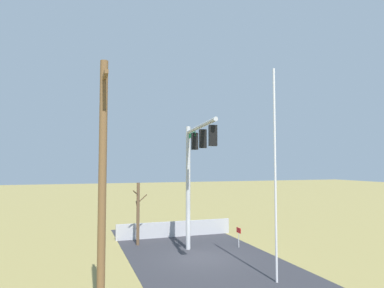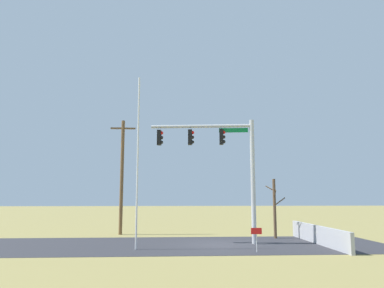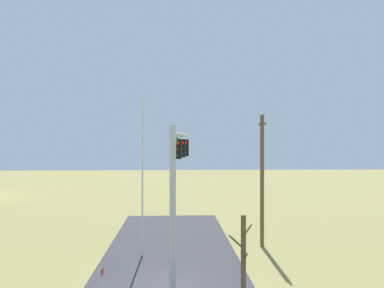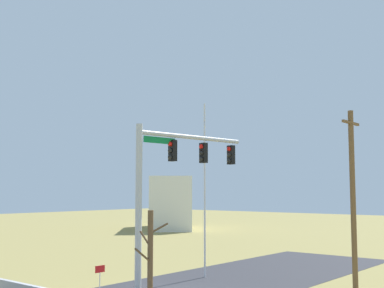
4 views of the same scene
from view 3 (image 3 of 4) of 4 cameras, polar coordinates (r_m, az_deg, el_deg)
name	(u,v)px [view 3 (image 3 of 4)]	position (r m, az deg, el deg)	size (l,w,h in m)	color
ground_plane	(170,282)	(20.97, -3.15, -18.70)	(160.00, 160.00, 0.00)	olive
road_surface	(170,259)	(24.79, -3.04, -15.69)	(28.00, 8.00, 0.01)	#2D2D33
signal_mast	(177,174)	(19.49, -2.05, -4.17)	(6.43, 1.05, 7.54)	#B2B5BA
flagpole	(142,176)	(24.69, -6.94, -4.49)	(0.10, 0.10, 9.54)	silver
utility_pole	(262,178)	(27.11, 9.75, -4.72)	(1.90, 0.26, 8.60)	brown
bare_tree	(243,266)	(16.52, 7.18, -16.47)	(1.27, 1.02, 4.00)	brown
open_sign	(102,275)	(19.47, -12.40, -17.41)	(0.56, 0.04, 1.22)	silver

